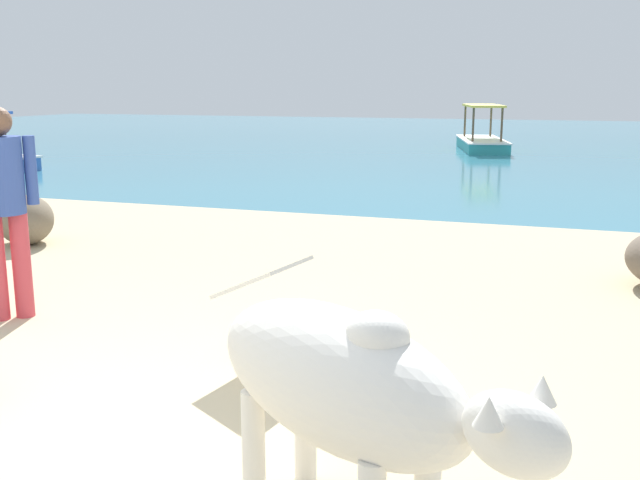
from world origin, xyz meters
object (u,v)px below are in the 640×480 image
object	(u,v)px
deck_chair_far	(284,308)
boat_teal	(482,140)
cow	(343,383)
person_standing	(3,197)

from	to	relation	value
deck_chair_far	boat_teal	bearing A→B (deg)	102.72
cow	person_standing	xyz separation A→B (m)	(-3.25, 1.87, 0.30)
person_standing	deck_chair_far	bearing A→B (deg)	38.36
deck_chair_far	person_standing	world-z (taller)	person_standing
person_standing	boat_teal	bearing A→B (deg)	129.19
deck_chair_far	cow	bearing A→B (deg)	-51.20
deck_chair_far	boat_teal	world-z (taller)	boat_teal
cow	boat_teal	distance (m)	19.25
deck_chair_far	person_standing	distance (m)	2.44
cow	person_standing	distance (m)	3.76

